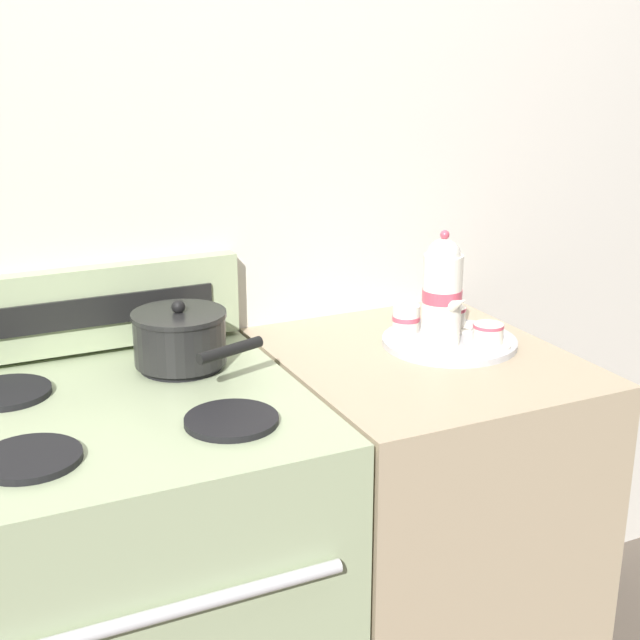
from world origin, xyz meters
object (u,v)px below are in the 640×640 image
Objects in this scene: stove at (131,620)px; teacup_left at (451,318)px; teapot at (443,291)px; teacup_right at (488,335)px; creamer_jug at (406,318)px; saucepan at (181,337)px; serving_tray at (449,341)px.

stove is 9.31× the size of teacup_left.
teacup_left reaches higher than stove.
teapot is at bearing -134.88° from teacup_left.
teacup_left is 0.14m from teacup_right.
creamer_jug is (0.69, 0.12, 0.50)m from stove.
teapot is (0.71, 0.02, 0.59)m from stove.
stove is at bearing -173.06° from teacup_left.
teacup_right is at bearing -56.63° from creamer_jug.
creamer_jug reaches higher than teacup_left.
teapot is 0.14m from teacup_right.
saucepan is at bearing 166.42° from teapot.
serving_tray is at bearing -55.87° from creamer_jug.
creamer_jug is (0.52, -0.03, -0.02)m from saucepan.
teapot is 2.50× the size of teacup_left.
saucepan is 0.62m from teacup_left.
saucepan is (0.17, 0.15, 0.53)m from stove.
teapot reaches higher than creamer_jug.
serving_tray is at bearing -125.18° from teacup_left.
serving_tray is 0.09m from teacup_right.
stove is 3.73× the size of teapot.
teacup_right is (0.62, -0.19, -0.03)m from saucepan.
teapot is 3.95× the size of creamer_jug.
creamer_jug is at bearing 123.37° from teacup_right.
serving_tray is at bearing 122.45° from teacup_right.
stove is 3.24× the size of saucepan.
teacup_left is 1.00× the size of teacup_right.
stove is at bearing 177.08° from teacup_right.
teacup_left is at bearing 54.82° from serving_tray.
teacup_right is at bearing -57.55° from serving_tray.
teacup_right is (0.08, -0.06, -0.09)m from teapot.
teacup_right is at bearing -16.86° from saucepan.
serving_tray reaches higher than stove.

